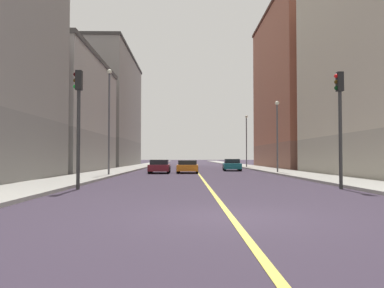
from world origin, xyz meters
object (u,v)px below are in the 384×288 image
street_lamp_right_near (109,111)px  car_maroon (160,166)px  building_right_distant (106,111)px  street_lamp_left_far (246,135)px  traffic_light_right_near (78,111)px  car_orange (188,167)px  building_left_mid (299,88)px  traffic_light_left_near (340,112)px  street_lamp_left_near (277,128)px  building_right_midblock (57,114)px  car_teal (232,165)px

street_lamp_right_near → car_maroon: 8.15m
building_right_distant → street_lamp_right_near: size_ratio=3.12×
street_lamp_left_far → car_maroon: bearing=-122.5°
traffic_light_right_near → car_maroon: bearing=82.1°
building_right_distant → car_orange: 31.90m
building_left_mid → traffic_light_left_near: building_left_mid is taller
building_left_mid → car_maroon: size_ratio=5.35×
street_lamp_left_near → street_lamp_left_far: street_lamp_left_far is taller
building_right_midblock → street_lamp_right_near: building_right_midblock is taller
traffic_light_right_near → car_maroon: 18.48m
building_left_mid → traffic_light_right_near: (-20.33, -34.55, -7.22)m
building_left_mid → street_lamp_left_far: building_left_mid is taller
traffic_light_left_near → building_right_midblock: bearing=132.6°
car_teal → traffic_light_right_near: bearing=-112.1°
street_lamp_left_near → car_orange: bearing=168.9°
traffic_light_right_near → car_teal: size_ratio=1.28×
traffic_light_left_near → traffic_light_right_near: bearing=-180.0°
building_right_midblock → building_right_distant: size_ratio=0.75×
building_left_mid → car_maroon: building_left_mid is taller
traffic_light_right_near → street_lamp_left_near: bearing=52.0°
building_left_mid → car_orange: building_left_mid is taller
building_right_midblock → street_lamp_right_near: size_ratio=2.32×
building_right_distant → traffic_light_left_near: size_ratio=4.67×
car_orange → street_lamp_right_near: bearing=-134.3°
traffic_light_left_near → building_left_mid: bearing=76.6°
traffic_light_left_near → car_maroon: 20.66m
car_maroon → building_right_midblock: bearing=159.7°
street_lamp_right_near → car_teal: street_lamp_right_near is taller
building_right_midblock → car_teal: bearing=7.4°
traffic_light_left_near → traffic_light_right_near: size_ratio=0.99×
street_lamp_left_far → car_orange: street_lamp_left_far is taller
building_right_midblock → traffic_light_right_near: size_ratio=3.46×
car_teal → building_right_midblock: bearing=-172.6°
street_lamp_left_far → building_right_midblock: bearing=-149.3°
traffic_light_left_near → building_right_distant: bearing=113.8°
street_lamp_left_far → traffic_light_left_near: bearing=-91.7°
traffic_light_left_near → car_orange: 19.90m
building_right_midblock → car_teal: size_ratio=4.42×
street_lamp_left_near → street_lamp_right_near: 14.87m
street_lamp_left_near → street_lamp_left_far: 17.89m
traffic_light_right_near → street_lamp_left_near: (13.11, 16.81, 0.48)m
traffic_light_left_near → street_lamp_right_near: size_ratio=0.67×
car_orange → traffic_light_left_near: bearing=-69.2°
street_lamp_left_far → car_teal: bearing=-107.2°
car_maroon → car_teal: size_ratio=1.00×
street_lamp_left_far → car_teal: street_lamp_left_far is taller
street_lamp_right_near → car_maroon: (3.50, 5.91, -4.38)m
building_left_mid → car_maroon: 26.31m
building_right_midblock → car_maroon: size_ratio=4.44×
traffic_light_right_near → car_orange: traffic_light_right_near is taller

